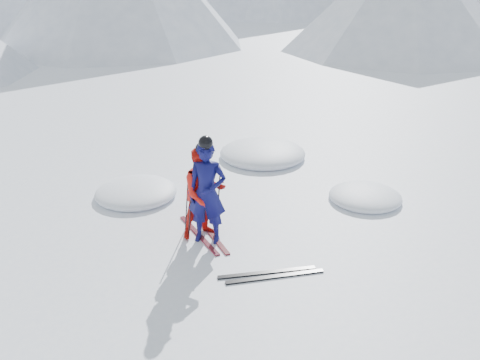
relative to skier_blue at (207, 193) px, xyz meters
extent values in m
plane|color=white|center=(2.48, -0.30, -0.99)|extent=(160.00, 160.00, 0.00)
imported|color=#0C0D4D|center=(0.00, 0.00, 0.00)|extent=(0.85, 0.72, 1.98)
imported|color=red|center=(-0.03, 0.21, -0.09)|extent=(1.01, 0.87, 1.79)
cylinder|color=black|center=(-0.30, 0.15, -0.33)|extent=(0.13, 0.09, 1.31)
cylinder|color=black|center=(0.25, 0.25, -0.33)|extent=(0.13, 0.08, 1.32)
cylinder|color=black|center=(-0.33, 0.46, -0.39)|extent=(0.12, 0.09, 1.19)
cylinder|color=black|center=(0.27, 0.36, -0.39)|extent=(0.12, 0.08, 1.19)
cube|color=black|center=(-0.15, 0.21, -0.97)|extent=(0.55, 1.66, 0.03)
cube|color=black|center=(0.09, 0.21, -0.97)|extent=(0.44, 1.68, 0.03)
cube|color=black|center=(0.80, -1.33, -0.97)|extent=(1.70, 0.14, 0.03)
cube|color=black|center=(0.90, -1.48, -0.97)|extent=(1.70, 0.10, 0.03)
ellipsoid|color=white|center=(-1.29, 2.31, -0.99)|extent=(1.84, 1.84, 0.40)
ellipsoid|color=white|center=(3.69, 1.02, -0.99)|extent=(1.61, 1.61, 0.35)
ellipsoid|color=white|center=(2.14, 4.11, -0.99)|extent=(2.31, 2.31, 0.51)
camera|label=1|loc=(-1.20, -8.37, 3.89)|focal=38.00mm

